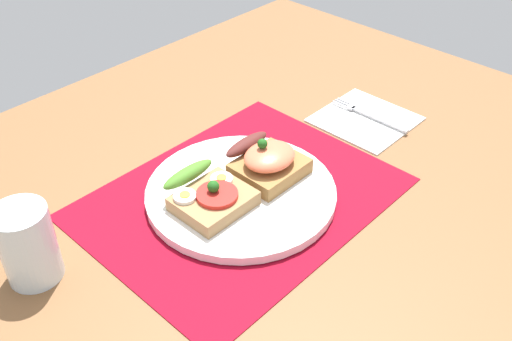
% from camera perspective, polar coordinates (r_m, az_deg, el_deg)
% --- Properties ---
extents(ground_plane, '(1.20, 0.90, 0.03)m').
position_cam_1_polar(ground_plane, '(0.81, -1.45, -3.56)').
color(ground_plane, brown).
extents(placemat, '(0.41, 0.32, 0.00)m').
position_cam_1_polar(placemat, '(0.80, -1.47, -2.61)').
color(placemat, maroon).
rests_on(placemat, ground_plane).
extents(plate, '(0.26, 0.26, 0.01)m').
position_cam_1_polar(plate, '(0.80, -1.48, -2.18)').
color(plate, white).
rests_on(plate, placemat).
extents(sandwich_egg_tomato, '(0.09, 0.10, 0.04)m').
position_cam_1_polar(sandwich_egg_tomato, '(0.76, -4.73, -2.36)').
color(sandwich_egg_tomato, '#9F784C').
rests_on(sandwich_egg_tomato, plate).
extents(sandwich_salmon, '(0.09, 0.10, 0.06)m').
position_cam_1_polar(sandwich_salmon, '(0.80, 1.11, 0.92)').
color(sandwich_salmon, olive).
rests_on(sandwich_salmon, plate).
extents(napkin, '(0.14, 0.14, 0.01)m').
position_cam_1_polar(napkin, '(0.98, 10.64, 5.01)').
color(napkin, white).
rests_on(napkin, ground_plane).
extents(fork, '(0.02, 0.14, 0.00)m').
position_cam_1_polar(fork, '(0.98, 10.86, 5.46)').
color(fork, '#B7B7BC').
rests_on(fork, napkin).
extents(drinking_glass, '(0.06, 0.06, 0.10)m').
position_cam_1_polar(drinking_glass, '(0.71, -21.48, -6.75)').
color(drinking_glass, silver).
rests_on(drinking_glass, ground_plane).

